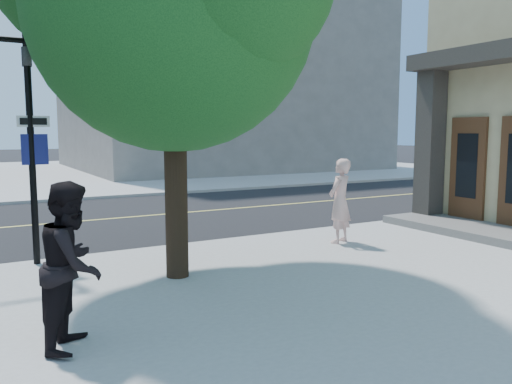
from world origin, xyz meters
TOP-DOWN VIEW (x-y plane):
  - ground at (0.00, 0.00)m, footprint 140.00×140.00m
  - road_ew at (0.00, 4.50)m, footprint 140.00×9.00m
  - sidewalk_ne at (13.50, 21.50)m, footprint 29.00×25.00m
  - filler_ne at (14.00, 22.00)m, footprint 18.00×16.00m
  - man_on_phone at (5.88, -1.56)m, footprint 0.77×0.66m
  - pedestrian at (0.00, -4.31)m, footprint 1.02×1.10m

SIDE VIEW (x-z plane):
  - ground at x=0.00m, z-range 0.00..0.00m
  - road_ew at x=0.00m, z-range 0.00..0.01m
  - sidewalk_ne at x=13.50m, z-range 0.00..0.12m
  - man_on_phone at x=5.88m, z-range 0.12..1.90m
  - pedestrian at x=0.00m, z-range 0.12..1.94m
  - filler_ne at x=14.00m, z-range 0.12..14.12m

